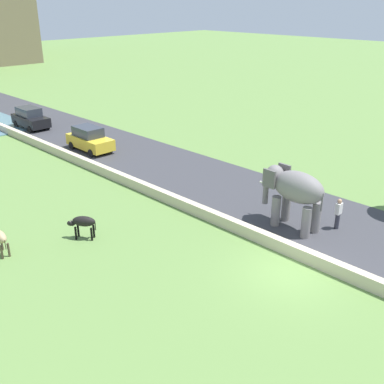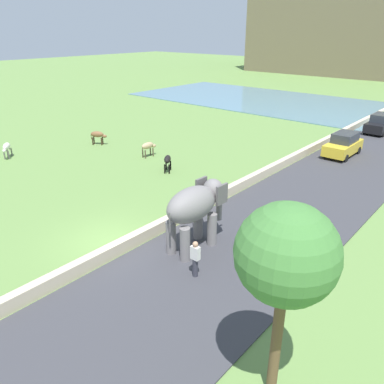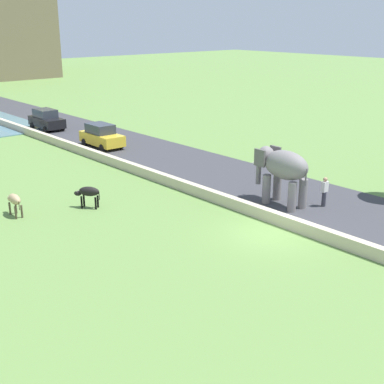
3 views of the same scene
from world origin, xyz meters
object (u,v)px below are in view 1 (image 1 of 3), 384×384
object	(u,v)px
elephant	(294,190)
car_black	(30,118)
cow_black	(83,222)
car_yellow	(90,139)
person_beside_elephant	(338,213)

from	to	relation	value
elephant	car_black	world-z (taller)	elephant
car_black	elephant	bearing A→B (deg)	-89.99
elephant	cow_black	bearing A→B (deg)	141.24
elephant	car_yellow	size ratio (longest dim) A/B	0.87
car_black	car_yellow	world-z (taller)	same
car_black	car_yellow	bearing A→B (deg)	-90.00
person_beside_elephant	car_yellow	xyz separation A→B (m)	(-1.44, 19.28, 0.03)
person_beside_elephant	car_yellow	bearing A→B (deg)	94.27
car_black	cow_black	xyz separation A→B (m)	(-7.82, -20.45, -0.06)
elephant	person_beside_elephant	distance (m)	2.50
car_black	car_yellow	xyz separation A→B (m)	(0.00, -9.14, 0.00)
person_beside_elephant	cow_black	world-z (taller)	person_beside_elephant
person_beside_elephant	cow_black	distance (m)	12.22
car_black	cow_black	distance (m)	21.89
person_beside_elephant	cow_black	size ratio (longest dim) A/B	1.25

